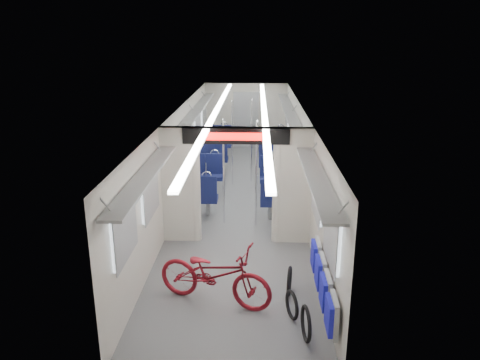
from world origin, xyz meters
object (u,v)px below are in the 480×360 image
(bicycle, at_px, (215,274))
(seat_bay_far_right, at_px, (275,150))
(seat_bay_near_right, at_px, (279,184))
(bike_hoop_a, at_px, (306,325))
(seat_bay_near_left, at_px, (202,181))
(bike_hoop_c, at_px, (289,282))
(seat_bay_far_left, at_px, (215,146))
(stanchion_far_right, at_px, (251,141))
(stanchion_near_left, at_px, (224,172))
(flip_bench, at_px, (323,282))
(stanchion_far_left, at_px, (232,144))
(stanchion_near_right, at_px, (256,174))
(bike_hoop_b, at_px, (292,306))

(bicycle, height_order, seat_bay_far_right, seat_bay_far_right)
(seat_bay_near_right, bearing_deg, bike_hoop_a, -88.48)
(bike_hoop_a, relative_size, seat_bay_near_left, 0.25)
(bike_hoop_a, bearing_deg, bike_hoop_c, 97.24)
(bicycle, bearing_deg, seat_bay_far_left, 24.34)
(seat_bay_near_left, bearing_deg, bike_hoop_c, -65.90)
(stanchion_far_right, bearing_deg, stanchion_near_left, -100.16)
(flip_bench, distance_m, bike_hoop_c, 0.83)
(seat_bay_near_left, distance_m, stanchion_far_left, 1.72)
(bike_hoop_c, relative_size, seat_bay_far_right, 0.21)
(bicycle, relative_size, stanchion_far_left, 0.80)
(stanchion_near_left, distance_m, stanchion_near_right, 0.70)
(bike_hoop_b, xyz_separation_m, seat_bay_near_right, (0.02, 4.64, 0.35))
(bike_hoop_a, distance_m, seat_bay_far_right, 8.39)
(stanchion_near_right, distance_m, stanchion_far_right, 3.18)
(stanchion_far_left, bearing_deg, bicycle, -89.69)
(flip_bench, height_order, seat_bay_near_right, seat_bay_near_right)
(seat_bay_near_left, distance_m, stanchion_far_right, 2.25)
(seat_bay_far_right, height_order, stanchion_near_right, stanchion_near_right)
(stanchion_near_right, bearing_deg, flip_bench, -74.12)
(bike_hoop_a, distance_m, seat_bay_near_right, 5.15)
(stanchion_far_left, bearing_deg, stanchion_near_right, -77.06)
(bike_hoop_c, bearing_deg, stanchion_near_right, 100.93)
(seat_bay_near_left, distance_m, stanchion_near_left, 1.52)
(seat_bay_near_right, height_order, stanchion_far_right, stanchion_far_right)
(bike_hoop_b, relative_size, seat_bay_near_left, 0.21)
(seat_bay_near_left, xyz_separation_m, stanchion_near_right, (1.32, -1.36, 0.61))
(bike_hoop_b, relative_size, stanchion_near_left, 0.19)
(flip_bench, bearing_deg, stanchion_near_left, 115.26)
(bike_hoop_c, xyz_separation_m, stanchion_near_right, (-0.54, 2.80, 0.94))
(bicycle, distance_m, bike_hoop_c, 1.22)
(seat_bay_far_right, relative_size, stanchion_far_left, 1.00)
(bike_hoop_a, bearing_deg, bike_hoop_b, 106.96)
(bicycle, xyz_separation_m, seat_bay_far_left, (-0.70, 7.98, 0.08))
(seat_bay_near_left, bearing_deg, stanchion_near_left, -63.27)
(seat_bay_near_left, height_order, seat_bay_far_left, seat_bay_far_left)
(flip_bench, xyz_separation_m, seat_bay_near_left, (-2.29, 4.77, -0.04))
(bike_hoop_a, bearing_deg, stanchion_far_right, 96.61)
(bike_hoop_c, relative_size, stanchion_far_left, 0.21)
(bike_hoop_c, xyz_separation_m, seat_bay_far_right, (0.01, 7.23, 0.36))
(seat_bay_far_left, height_order, stanchion_near_right, stanchion_near_right)
(stanchion_near_right, bearing_deg, bike_hoop_b, -81.20)
(seat_bay_far_left, distance_m, stanchion_near_left, 4.88)
(flip_bench, xyz_separation_m, stanchion_far_left, (-1.62, 6.24, 0.57))
(bike_hoop_a, height_order, seat_bay_near_left, seat_bay_near_left)
(bicycle, height_order, seat_bay_far_left, seat_bay_far_left)
(seat_bay_far_left, relative_size, stanchion_far_right, 0.99)
(seat_bay_near_left, distance_m, stanchion_near_right, 1.99)
(seat_bay_near_right, relative_size, stanchion_near_right, 0.90)
(seat_bay_near_right, xyz_separation_m, stanchion_far_right, (-0.69, 1.99, 0.61))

